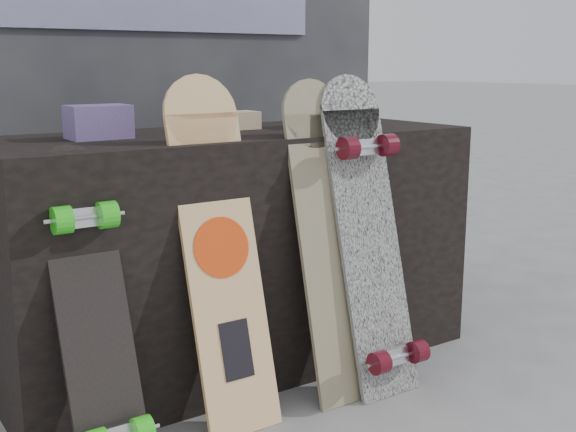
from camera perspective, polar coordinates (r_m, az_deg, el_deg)
ground at (r=2.22m, az=2.72°, el=-15.47°), size 60.00×60.00×0.00m
vendor_table at (r=2.47m, az=-4.13°, el=-2.65°), size 1.60×0.60×0.80m
booth at (r=3.15m, az=-12.23°, el=13.17°), size 2.40×0.22×2.20m
merch_box_purple at (r=2.25m, az=-14.75°, el=7.20°), size 0.18×0.12×0.10m
merch_box_small at (r=2.58m, az=4.00°, el=8.36°), size 0.14×0.14×0.12m
merch_box_flat at (r=2.48m, az=-4.89°, el=7.51°), size 0.22×0.10×0.06m
longboard_geisha at (r=2.05m, az=-5.43°, el=-2.10°), size 0.23×0.28×1.00m
longboard_celtic at (r=2.21m, az=3.14°, el=-1.16°), size 0.21×0.25×0.98m
longboard_cascadia at (r=2.27m, az=6.52°, el=-1.14°), size 0.23×0.33×0.99m
skateboard_dark at (r=1.91m, az=-15.10°, el=-6.91°), size 0.19×0.34×0.82m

